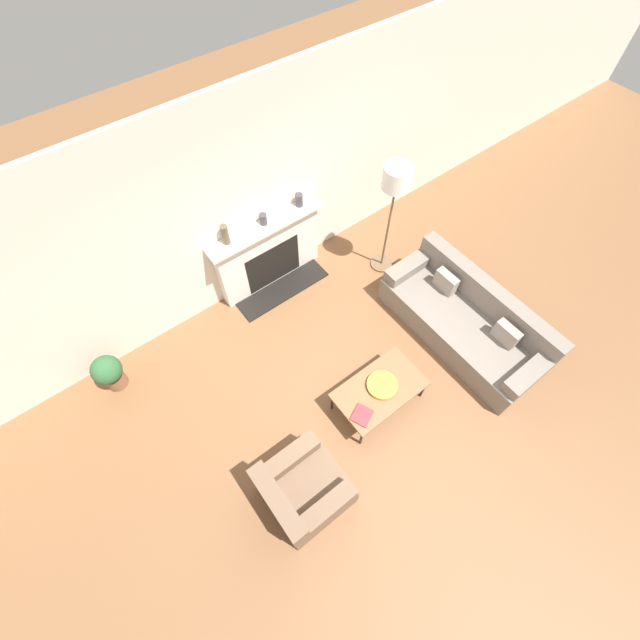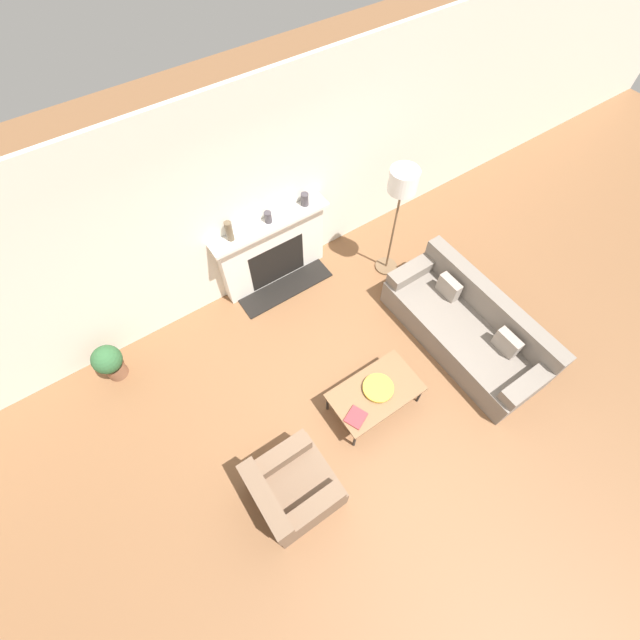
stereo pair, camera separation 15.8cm
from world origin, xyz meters
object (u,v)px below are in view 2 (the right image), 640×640
object	(u,v)px
bowl	(378,388)
floor_lamp	(402,190)
mantel_vase_center_left	(268,217)
armchair_near	(292,490)
book	(356,417)
mantel_vase_center_right	(305,199)
fireplace	(273,252)
mantel_vase_left	(229,231)
potted_plant	(109,362)
couch	(467,327)
coffee_table	(376,392)

from	to	relation	value
bowl	floor_lamp	xyz separation A→B (m)	(1.50, 1.62, 1.04)
floor_lamp	mantel_vase_center_left	world-z (taller)	floor_lamp
armchair_near	book	bearing A→B (deg)	-77.18
bowl	mantel_vase_center_right	bearing A→B (deg)	76.50
fireplace	book	distance (m)	2.58
mantel_vase_left	mantel_vase_center_right	bearing A→B (deg)	0.00
fireplace	potted_plant	distance (m)	2.55
couch	mantel_vase_left	size ratio (longest dim) A/B	7.96
bowl	potted_plant	size ratio (longest dim) A/B	0.64
bowl	armchair_near	bearing A→B (deg)	-165.78
book	floor_lamp	world-z (taller)	floor_lamp
fireplace	couch	xyz separation A→B (m)	(1.52, -2.35, -0.25)
floor_lamp	potted_plant	bearing A→B (deg)	171.97
fireplace	potted_plant	size ratio (longest dim) A/B	2.97
fireplace	mantel_vase_center_right	size ratio (longest dim) A/B	9.40
floor_lamp	potted_plant	xyz separation A→B (m)	(-4.01, 0.57, -1.16)
armchair_near	potted_plant	xyz separation A→B (m)	(-1.08, 2.55, 0.01)
bowl	book	xyz separation A→B (m)	(-0.42, -0.13, -0.02)
fireplace	mantel_vase_center_left	size ratio (longest dim) A/B	10.94
fireplace	mantel_vase_left	bearing A→B (deg)	178.46
fireplace	armchair_near	world-z (taller)	fireplace
mantel_vase_left	mantel_vase_center_right	xyz separation A→B (m)	(1.10, 0.00, -0.05)
armchair_near	mantel_vase_left	distance (m)	3.08
coffee_table	mantel_vase_center_left	size ratio (longest dim) A/B	6.97
fireplace	mantel_vase_center_left	distance (m)	0.65
book	mantel_vase_left	size ratio (longest dim) A/B	1.00
mantel_vase_left	armchair_near	bearing A→B (deg)	-108.02
book	potted_plant	distance (m)	3.12
mantel_vase_center_left	mantel_vase_center_right	distance (m)	0.56
coffee_table	bowl	xyz separation A→B (m)	(0.04, 0.01, 0.06)
armchair_near	mantel_vase_left	bearing A→B (deg)	-18.02
couch	coffee_table	world-z (taller)	couch
armchair_near	fireplace	bearing A→B (deg)	-27.61
coffee_table	mantel_vase_center_left	distance (m)	2.57
fireplace	mantel_vase_center_right	bearing A→B (deg)	1.50
couch	potted_plant	bearing A→B (deg)	-117.65
coffee_table	potted_plant	world-z (taller)	potted_plant
couch	bowl	world-z (taller)	couch
couch	mantel_vase_center_right	distance (m)	2.71
mantel_vase_left	mantel_vase_center_left	size ratio (longest dim) A/B	1.85
armchair_near	mantel_vase_left	size ratio (longest dim) A/B	2.89
couch	floor_lamp	size ratio (longest dim) A/B	1.27
floor_lamp	armchair_near	bearing A→B (deg)	-145.83
book	mantel_vase_left	distance (m)	2.69
armchair_near	bowl	world-z (taller)	armchair_near
bowl	mantel_vase_center_left	world-z (taller)	mantel_vase_center_left
bowl	mantel_vase_left	world-z (taller)	mantel_vase_left
mantel_vase_left	mantel_vase_center_left	distance (m)	0.55
bowl	fireplace	bearing A→B (deg)	89.45
floor_lamp	mantel_vase_center_left	xyz separation A→B (m)	(-1.47, 0.80, -0.30)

